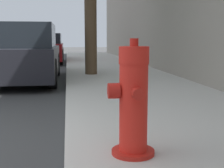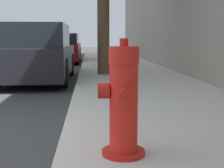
{
  "view_description": "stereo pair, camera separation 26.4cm",
  "coord_description": "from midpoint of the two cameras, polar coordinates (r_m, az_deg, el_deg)",
  "views": [
    {
      "loc": [
        1.88,
        -2.82,
        1.14
      ],
      "look_at": [
        2.41,
        0.9,
        0.59
      ],
      "focal_mm": 50.0,
      "sensor_mm": 36.0,
      "label": 1
    },
    {
      "loc": [
        2.14,
        -2.85,
        1.14
      ],
      "look_at": [
        2.41,
        0.9,
        0.59
      ],
      "focal_mm": 50.0,
      "sensor_mm": 36.0,
      "label": 2
    }
  ],
  "objects": [
    {
      "name": "parked_car_near",
      "position": [
        8.58,
        -16.62,
        5.2
      ],
      "size": [
        1.75,
        4.16,
        1.52
      ],
      "color": "black",
      "rests_on": "ground_plane"
    },
    {
      "name": "parked_car_mid",
      "position": [
        15.09,
        -12.78,
        6.33
      ],
      "size": [
        1.75,
        4.11,
        1.38
      ],
      "color": "maroon",
      "rests_on": "ground_plane"
    },
    {
      "name": "sidewalk_slab",
      "position": [
        3.29,
        15.61,
        -10.84
      ],
      "size": [
        2.92,
        40.0,
        0.16
      ],
      "color": "beige",
      "rests_on": "ground_plane"
    },
    {
      "name": "fire_hydrant",
      "position": [
        2.62,
        0.98,
        -3.38
      ],
      "size": [
        0.4,
        0.4,
        0.99
      ],
      "color": "red",
      "rests_on": "sidewalk_slab"
    }
  ]
}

